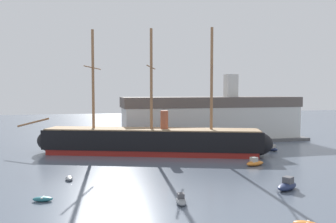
# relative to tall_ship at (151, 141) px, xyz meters

# --- Properties ---
(tall_ship) EXTENTS (55.35, 23.80, 27.71)m
(tall_ship) POSITION_rel_tall_ship_xyz_m (0.00, 0.00, 0.00)
(tall_ship) COLOR maroon
(tall_ship) RESTS_ON ground
(motorboat_near_centre) EXTENTS (1.73, 3.21, 1.28)m
(motorboat_near_centre) POSITION_rel_tall_ship_xyz_m (-3.02, -34.16, -2.57)
(motorboat_near_centre) COLOR gray
(motorboat_near_centre) RESTS_ON ground
(dinghy_mid_left) EXTENTS (2.73, 1.62, 0.60)m
(dinghy_mid_left) POSITION_rel_tall_ship_xyz_m (-19.85, -29.00, -2.71)
(dinghy_mid_left) COLOR #236670
(dinghy_mid_left) RESTS_ON ground
(motorboat_mid_right) EXTENTS (4.67, 3.78, 1.83)m
(motorboat_mid_right) POSITION_rel_tall_ship_xyz_m (13.34, -31.89, -2.38)
(motorboat_mid_right) COLOR #1E284C
(motorboat_mid_right) RESTS_ON ground
(dinghy_alongside_bow) EXTENTS (1.40, 2.70, 0.61)m
(dinghy_alongside_bow) POSITION_rel_tall_ship_xyz_m (-16.97, -18.81, -2.71)
(dinghy_alongside_bow) COLOR gray
(dinghy_alongside_bow) RESTS_ON ground
(motorboat_alongside_stern) EXTENTS (4.24, 2.67, 1.65)m
(motorboat_alongside_stern) POSITION_rel_tall_ship_xyz_m (16.55, -16.37, -2.44)
(motorboat_alongside_stern) COLOR orange
(motorboat_alongside_stern) RESTS_ON ground
(motorboat_far_right) EXTENTS (2.28, 3.71, 1.45)m
(motorboat_far_right) POSITION_rel_tall_ship_xyz_m (28.51, -2.36, -2.51)
(motorboat_far_right) COLOR #1E284C
(motorboat_far_right) RESTS_ON ground
(motorboat_distant_centre) EXTENTS (3.85, 4.44, 1.76)m
(motorboat_distant_centre) POSITION_rel_tall_ship_xyz_m (-0.18, 12.53, -2.40)
(motorboat_distant_centre) COLOR silver
(motorboat_distant_centre) RESTS_ON ground
(dockside_warehouse_right) EXTENTS (54.55, 13.48, 18.82)m
(dockside_warehouse_right) POSITION_rel_tall_ship_xyz_m (20.69, 16.65, 3.20)
(dockside_warehouse_right) COLOR #565659
(dockside_warehouse_right) RESTS_ON ground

